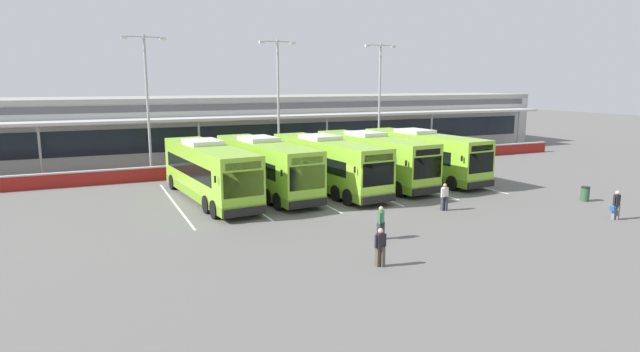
# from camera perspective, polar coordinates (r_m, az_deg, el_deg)

# --- Properties ---
(ground_plane) EXTENTS (200.00, 200.00, 0.00)m
(ground_plane) POSITION_cam_1_polar(r_m,az_deg,el_deg) (31.25, 5.51, -3.52)
(ground_plane) COLOR #605E5B
(terminal_building) EXTENTS (70.00, 13.00, 6.00)m
(terminal_building) POSITION_cam_1_polar(r_m,az_deg,el_deg) (55.49, -8.45, 5.61)
(terminal_building) COLOR #B7B7B2
(terminal_building) RESTS_ON ground
(red_barrier_wall) EXTENTS (60.00, 0.40, 1.10)m
(red_barrier_wall) POSITION_cam_1_polar(r_m,az_deg,el_deg) (44.06, -3.90, 1.28)
(red_barrier_wall) COLOR maroon
(red_barrier_wall) RESTS_ON ground
(coach_bus_leftmost) EXTENTS (3.87, 12.33, 3.78)m
(coach_bus_leftmost) POSITION_cam_1_polar(r_m,az_deg,el_deg) (33.62, -12.16, 0.38)
(coach_bus_leftmost) COLOR #8CC633
(coach_bus_leftmost) RESTS_ON ground
(coach_bus_left_centre) EXTENTS (3.87, 12.33, 3.78)m
(coach_bus_left_centre) POSITION_cam_1_polar(r_m,az_deg,el_deg) (34.99, -6.09, 0.94)
(coach_bus_left_centre) COLOR #8CC633
(coach_bus_left_centre) RESTS_ON ground
(coach_bus_centre) EXTENTS (3.87, 12.33, 3.78)m
(coach_bus_centre) POSITION_cam_1_polar(r_m,az_deg,el_deg) (35.88, 0.78, 1.23)
(coach_bus_centre) COLOR #8CC633
(coach_bus_centre) RESTS_ON ground
(coach_bus_right_centre) EXTENTS (3.87, 12.33, 3.78)m
(coach_bus_right_centre) POSITION_cam_1_polar(r_m,az_deg,el_deg) (38.48, 5.81, 1.79)
(coach_bus_right_centre) COLOR #8CC633
(coach_bus_right_centre) RESTS_ON ground
(coach_bus_rightmost) EXTENTS (3.87, 12.33, 3.78)m
(coach_bus_rightmost) POSITION_cam_1_polar(r_m,az_deg,el_deg) (41.11, 11.20, 2.19)
(coach_bus_rightmost) COLOR #8CC633
(coach_bus_rightmost) RESTS_ON ground
(bay_stripe_far_west) EXTENTS (0.14, 13.00, 0.01)m
(bay_stripe_far_west) POSITION_cam_1_polar(r_m,az_deg,el_deg) (33.45, -15.71, -2.94)
(bay_stripe_far_west) COLOR silver
(bay_stripe_far_west) RESTS_ON ground
(bay_stripe_west) EXTENTS (0.14, 13.00, 0.01)m
(bay_stripe_west) POSITION_cam_1_polar(r_m,az_deg,el_deg) (34.29, -8.77, -2.35)
(bay_stripe_west) COLOR silver
(bay_stripe_west) RESTS_ON ground
(bay_stripe_mid_west) EXTENTS (0.14, 13.00, 0.01)m
(bay_stripe_mid_west) POSITION_cam_1_polar(r_m,az_deg,el_deg) (35.62, -2.25, -1.76)
(bay_stripe_mid_west) COLOR silver
(bay_stripe_mid_west) RESTS_ON ground
(bay_stripe_centre) EXTENTS (0.14, 13.00, 0.01)m
(bay_stripe_centre) POSITION_cam_1_polar(r_m,az_deg,el_deg) (37.36, 3.73, -1.20)
(bay_stripe_centre) COLOR silver
(bay_stripe_centre) RESTS_ON ground
(bay_stripe_mid_east) EXTENTS (0.14, 13.00, 0.01)m
(bay_stripe_mid_east) POSITION_cam_1_polar(r_m,az_deg,el_deg) (39.49, 9.11, -0.69)
(bay_stripe_mid_east) COLOR silver
(bay_stripe_mid_east) RESTS_ON ground
(bay_stripe_east) EXTENTS (0.14, 13.00, 0.01)m
(bay_stripe_east) POSITION_cam_1_polar(r_m,az_deg,el_deg) (41.92, 13.91, -0.23)
(bay_stripe_east) COLOR silver
(bay_stripe_east) RESTS_ON ground
(pedestrian_with_handbag) EXTENTS (0.63, 0.30, 1.62)m
(pedestrian_with_handbag) POSITION_cam_1_polar(r_m,az_deg,el_deg) (32.62, 29.84, -2.73)
(pedestrian_with_handbag) COLOR slate
(pedestrian_with_handbag) RESTS_ON ground
(pedestrian_in_dark_coat) EXTENTS (0.54, 0.29, 1.62)m
(pedestrian_in_dark_coat) POSITION_cam_1_polar(r_m,az_deg,el_deg) (31.17, 13.57, -2.15)
(pedestrian_in_dark_coat) COLOR #33333D
(pedestrian_in_dark_coat) RESTS_ON ground
(pedestrian_child) EXTENTS (0.54, 0.30, 1.62)m
(pedestrian_child) POSITION_cam_1_polar(r_m,az_deg,el_deg) (21.36, 6.67, -7.67)
(pedestrian_child) COLOR #4C4238
(pedestrian_child) RESTS_ON ground
(pedestrian_near_bin) EXTENTS (0.48, 0.40, 1.62)m
(pedestrian_near_bin) POSITION_cam_1_polar(r_m,az_deg,el_deg) (24.99, 6.73, -5.00)
(pedestrian_near_bin) COLOR #33333D
(pedestrian_near_bin) RESTS_ON ground
(lamp_post_west) EXTENTS (3.24, 0.28, 11.00)m
(lamp_post_west) POSITION_cam_1_polar(r_m,az_deg,el_deg) (42.61, -18.50, 8.23)
(lamp_post_west) COLOR #9E9EA3
(lamp_post_west) RESTS_ON ground
(lamp_post_centre) EXTENTS (3.24, 0.28, 11.00)m
(lamp_post_centre) POSITION_cam_1_polar(r_m,az_deg,el_deg) (45.29, -4.62, 8.81)
(lamp_post_centre) COLOR #9E9EA3
(lamp_post_centre) RESTS_ON ground
(lamp_post_east) EXTENTS (3.24, 0.28, 11.00)m
(lamp_post_east) POSITION_cam_1_polar(r_m,az_deg,el_deg) (49.85, 6.59, 8.91)
(lamp_post_east) COLOR #9E9EA3
(lamp_post_east) RESTS_ON ground
(litter_bin) EXTENTS (0.54, 0.54, 0.93)m
(litter_bin) POSITION_cam_1_polar(r_m,az_deg,el_deg) (36.86, 27.18, -1.76)
(litter_bin) COLOR #2D5133
(litter_bin) RESTS_ON ground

